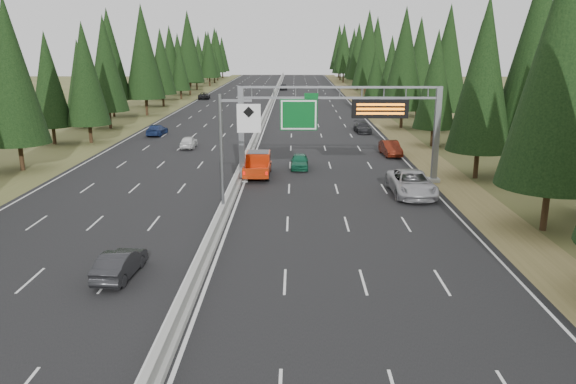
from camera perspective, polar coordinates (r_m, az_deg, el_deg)
The scene contains 19 objects.
road at distance 91.15m, azimuth -2.26°, elevation 7.73°, with size 32.00×260.00×0.08m, color black.
shoulder_right at distance 91.97m, azimuth 8.98°, elevation 7.62°, with size 3.60×260.00×0.06m, color olive.
shoulder_left at distance 93.77m, azimuth -13.28°, elevation 7.55°, with size 3.60×260.00×0.06m, color #4E5427.
median_barrier at distance 91.11m, azimuth -2.26°, elevation 7.97°, with size 0.70×260.00×0.85m.
sign_gantry at distance 45.80m, azimuth 6.04°, elevation 7.37°, with size 16.75×0.98×7.80m.
hov_sign_pole at distance 36.12m, azimuth -5.87°, elevation 4.55°, with size 2.80×0.50×8.00m.
tree_row_right at distance 78.30m, azimuth 13.95°, elevation 13.13°, with size 11.79×242.79×18.92m.
tree_row_left at distance 90.21m, azimuth -16.91°, elevation 12.69°, with size 11.44×244.29×18.68m.
silver_minivan at distance 43.16m, azimuth 12.44°, elevation 0.87°, with size 3.00×6.52×1.81m, color #9C9BA0.
red_pickup at distance 48.86m, azimuth -3.06°, elevation 3.01°, with size 2.15×6.01×1.96m.
car_ahead_green at distance 51.40m, azimuth 1.18°, elevation 3.14°, with size 1.59×3.94×1.34m, color #166143.
car_ahead_dkred at distance 58.53m, azimuth 10.37°, elevation 4.40°, with size 1.58×4.54×1.50m, color #55180C.
car_ahead_dkgrey at distance 73.71m, azimuth 7.58°, elevation 6.52°, with size 1.83×4.51×1.31m, color black.
car_ahead_white at distance 102.88m, azimuth 1.10°, elevation 8.95°, with size 2.34×5.06×1.41m, color white.
car_ahead_far at distance 144.73m, azimuth -0.48°, elevation 10.65°, with size 1.89×4.69×1.60m, color black.
car_onc_near at distance 28.65m, azimuth -16.71°, elevation -6.99°, with size 1.42×4.07×1.34m, color black.
car_onc_blue at distance 72.73m, azimuth -13.19°, elevation 6.16°, with size 1.87×4.61×1.34m, color navy.
car_onc_white at distance 62.84m, azimuth -10.06°, elevation 5.03°, with size 1.57×3.91×1.33m, color silver.
car_onc_far at distance 121.27m, azimuth -8.51°, elevation 9.65°, with size 2.27×4.93×1.37m, color black.
Camera 1 is at (4.72, -10.36, 11.02)m, focal length 35.00 mm.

